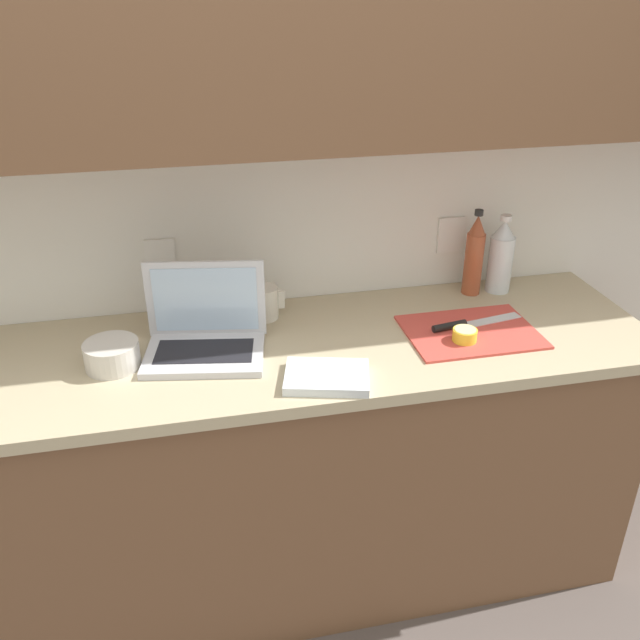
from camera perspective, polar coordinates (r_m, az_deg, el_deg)
ground_plane at (r=2.50m, az=-3.91°, el=-20.27°), size 12.00×12.00×0.00m
wall_back at (r=1.94m, az=-6.58°, el=18.73°), size 5.20×0.38×2.60m
counter_unit at (r=2.19m, az=-4.86°, el=-12.28°), size 2.31×0.62×0.88m
laptop at (r=1.93m, az=-9.65°, el=-0.97°), size 0.37×0.28×0.24m
cutting_board at (r=2.06m, az=12.58°, el=-0.98°), size 0.39×0.29×0.01m
knife at (r=2.07m, az=11.83°, el=-0.35°), size 0.30×0.08×0.02m
lemon_half_cut at (r=1.99m, az=12.09°, el=-1.22°), size 0.07×0.07×0.04m
bottle_green_soda at (r=2.27m, az=12.86°, el=5.29°), size 0.06×0.06×0.29m
bottle_oil_tall at (r=2.32m, az=14.99°, el=5.16°), size 0.08×0.08×0.26m
measuring_cup at (r=2.09m, az=-4.74°, el=1.48°), size 0.11×0.09×0.10m
bowl_white at (r=1.91m, az=-17.12°, el=-2.82°), size 0.15×0.15×0.07m
dish_towel at (r=1.78m, az=0.58°, el=-4.81°), size 0.25×0.21×0.02m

